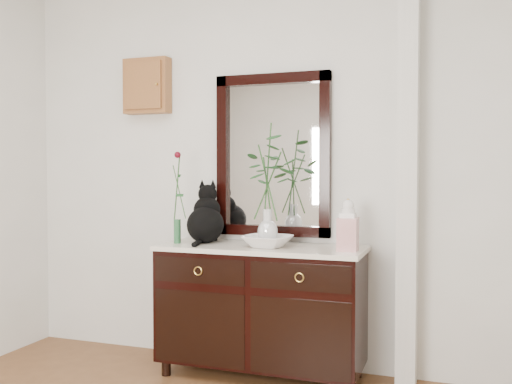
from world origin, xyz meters
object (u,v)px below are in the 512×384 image
at_px(cat, 205,213).
at_px(ginger_jar, 348,224).
at_px(sideboard, 261,304).
at_px(lotus_bowl, 268,241).

bearing_deg(cat, ginger_jar, -18.41).
height_order(sideboard, cat, cat).
bearing_deg(ginger_jar, lotus_bowl, -179.80).
xyz_separation_m(cat, ginger_jar, (0.98, -0.10, -0.04)).
relative_size(lotus_bowl, ginger_jar, 0.95).
height_order(lotus_bowl, ginger_jar, ginger_jar).
distance_m(cat, lotus_bowl, 0.51).
distance_m(lotus_bowl, ginger_jar, 0.52).
xyz_separation_m(sideboard, cat, (-0.41, 0.04, 0.58)).
height_order(sideboard, lotus_bowl, lotus_bowl).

